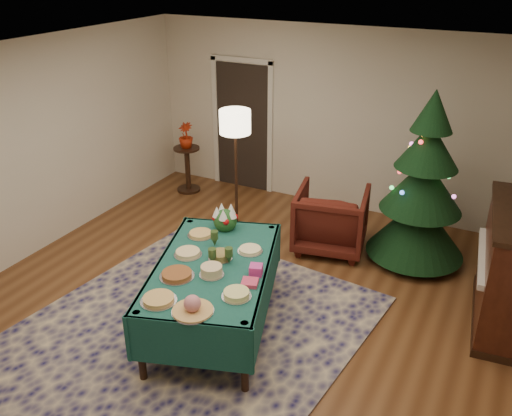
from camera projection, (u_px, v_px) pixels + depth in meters
The scene contains 24 objects.
room_shell at pixel (217, 213), 5.16m from camera, with size 7.00×7.00×7.00m.
doorway at pixel (242, 123), 8.73m from camera, with size 1.08×0.04×2.16m.
rug at pixel (167, 348), 5.43m from camera, with size 3.20×4.20×0.02m, color #141246.
buffet_table at pixel (213, 277), 5.51m from camera, with size 1.70×2.22×0.77m.
platter_0 at pixel (159, 299), 4.85m from camera, with size 0.33×0.33×0.05m.
platter_1 at pixel (192, 306), 4.70m from camera, with size 0.37×0.37×0.17m.
platter_2 at pixel (236, 294), 4.91m from camera, with size 0.28×0.28×0.06m.
platter_3 at pixel (177, 275), 5.22m from camera, with size 0.34×0.34×0.05m.
platter_4 at pixel (212, 271), 5.23m from camera, with size 0.25×0.25×0.10m.
platter_5 at pixel (188, 253), 5.59m from camera, with size 0.29×0.29×0.05m.
platter_6 at pixel (220, 256), 5.52m from camera, with size 0.25×0.25×0.07m.
platter_7 at pixel (250, 250), 5.66m from camera, with size 0.27×0.27×0.04m.
platter_8 at pixel (201, 234), 5.98m from camera, with size 0.29×0.29×0.04m.
goblet_0 at pixel (215, 238), 5.73m from camera, with size 0.08×0.08×0.18m.
goblet_1 at pixel (229, 255), 5.41m from camera, with size 0.08×0.08×0.18m.
goblet_2 at pixel (212, 256), 5.40m from camera, with size 0.08×0.08×0.18m.
napkin_stack at pixel (250, 283), 5.10m from camera, with size 0.15×0.15×0.04m, color #CF395D.
gift_box at pixel (256, 270), 5.25m from camera, with size 0.12×0.12×0.10m, color #CF399A.
centerpiece at pixel (225, 218), 6.07m from camera, with size 0.28×0.28×0.32m.
armchair at pixel (331, 216), 7.10m from camera, with size 0.90×0.84×0.93m, color #49170F.
floor_lamp at pixel (235, 129), 7.18m from camera, with size 0.42×0.42×1.73m.
side_table at pixel (188, 170), 8.86m from camera, with size 0.42×0.42×0.75m.
potted_plant at pixel (186, 141), 8.65m from camera, with size 0.23×0.40×0.23m, color #AA250C.
christmas_tree at pixel (423, 189), 6.59m from camera, with size 1.57×1.57×2.22m.
Camera 1 is at (2.43, -3.97, 3.62)m, focal length 38.00 mm.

